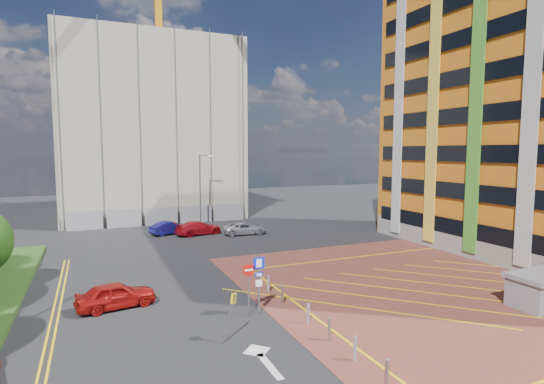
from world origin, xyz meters
TOP-DOWN VIEW (x-y plane):
  - ground at (0.00, 0.00)m, footprint 140.00×140.00m
  - forecourt at (14.00, 0.00)m, footprint 26.00×26.00m
  - lamp_back at (4.08, 28.00)m, footprint 1.53×0.16m
  - sign_cluster at (0.30, 0.98)m, footprint 1.17×0.12m
  - warning_sign at (-1.78, -1.43)m, footprint 0.78×0.42m
  - bollard_row at (2.30, -1.67)m, footprint 0.14×11.14m
  - construction_building at (0.00, 40.00)m, footprint 21.20×19.20m
  - tower_crane at (2.00, 39.44)m, footprint 1.60×35.00m
  - construction_fence at (1.00, 30.00)m, footprint 21.60×0.06m
  - car_red_left at (-6.19, 4.99)m, footprint 4.32×2.32m
  - car_blue_back at (-0.02, 24.27)m, footprint 4.28×2.56m
  - car_red_back at (2.57, 22.91)m, footprint 4.97×2.77m
  - car_silver_back at (6.88, 21.20)m, footprint 4.48×2.40m

SIDE VIEW (x-z plane):
  - ground at x=0.00m, z-range 0.00..0.00m
  - forecourt at x=14.00m, z-range 0.00..0.02m
  - bollard_row at x=2.30m, z-range 0.02..0.92m
  - car_silver_back at x=6.88m, z-range 0.00..1.20m
  - car_blue_back at x=-0.02m, z-range 0.00..1.33m
  - car_red_back at x=2.57m, z-range 0.00..1.36m
  - car_red_left at x=-6.19m, z-range 0.00..1.40m
  - construction_fence at x=1.00m, z-range 0.00..2.00m
  - warning_sign at x=-1.78m, z-range 0.31..2.55m
  - sign_cluster at x=0.30m, z-range 0.35..3.55m
  - lamp_back at x=4.08m, z-range 0.36..8.36m
  - construction_building at x=0.00m, z-range 0.00..22.00m
  - tower_crane at x=2.00m, z-range 8.15..43.55m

